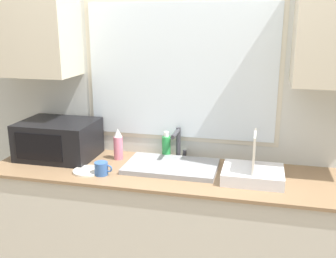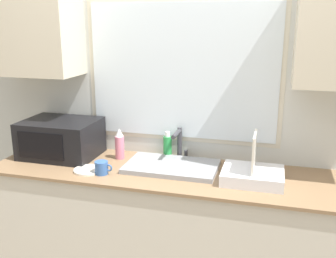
{
  "view_description": "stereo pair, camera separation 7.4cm",
  "coord_description": "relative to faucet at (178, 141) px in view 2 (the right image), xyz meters",
  "views": [
    {
      "loc": [
        0.53,
        -1.94,
        1.82
      ],
      "look_at": [
        -0.0,
        0.27,
        1.19
      ],
      "focal_mm": 42.0,
      "sensor_mm": 36.0,
      "label": 1
    },
    {
      "loc": [
        0.6,
        -1.92,
        1.82
      ],
      "look_at": [
        -0.0,
        0.27,
        1.19
      ],
      "focal_mm": 42.0,
      "sensor_mm": 36.0,
      "label": 2
    }
  ],
  "objects": [
    {
      "name": "soap_bottle",
      "position": [
        -0.08,
        0.02,
        -0.05
      ],
      "size": [
        0.06,
        0.06,
        0.19
      ],
      "color": "#268C3F",
      "rests_on": "countertop"
    },
    {
      "name": "countertop",
      "position": [
        0.0,
        -0.22,
        -0.58
      ],
      "size": [
        2.29,
        0.62,
        0.91
      ],
      "color": "beige",
      "rests_on": "ground_plane"
    },
    {
      "name": "faucet",
      "position": [
        0.0,
        0.0,
        0.0
      ],
      "size": [
        0.08,
        0.19,
        0.21
      ],
      "color": "#333338",
      "rests_on": "countertop"
    },
    {
      "name": "microwave",
      "position": [
        -0.8,
        -0.14,
        -0.01
      ],
      "size": [
        0.5,
        0.38,
        0.25
      ],
      "color": "black",
      "rests_on": "countertop"
    },
    {
      "name": "sink_basin",
      "position": [
        -0.0,
        -0.18,
        -0.12
      ],
      "size": [
        0.58,
        0.35,
        0.03
      ],
      "color": "gray",
      "rests_on": "countertop"
    },
    {
      "name": "dish_rack",
      "position": [
        0.51,
        -0.25,
        -0.09
      ],
      "size": [
        0.35,
        0.29,
        0.29
      ],
      "color": "silver",
      "rests_on": "countertop"
    },
    {
      "name": "small_plate",
      "position": [
        -0.49,
        -0.35,
        -0.13
      ],
      "size": [
        0.18,
        0.18,
        0.01
      ],
      "color": "silver",
      "rests_on": "countertop"
    },
    {
      "name": "wall_back",
      "position": [
        0.0,
        0.07,
        0.36
      ],
      "size": [
        6.0,
        0.38,
        2.6
      ],
      "color": "silver",
      "rests_on": "ground_plane"
    },
    {
      "name": "mug_near_sink",
      "position": [
        -0.39,
        -0.38,
        -0.09
      ],
      "size": [
        0.11,
        0.08,
        0.08
      ],
      "color": "#335999",
      "rests_on": "countertop"
    },
    {
      "name": "spray_bottle",
      "position": [
        -0.39,
        -0.08,
        -0.03
      ],
      "size": [
        0.06,
        0.06,
        0.21
      ],
      "color": "#D8728C",
      "rests_on": "countertop"
    }
  ]
}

